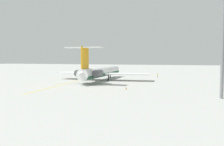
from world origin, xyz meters
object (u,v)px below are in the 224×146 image
object	(u,v)px
ground_crew_near_tail	(90,73)
safety_cone_nose	(126,88)
light_mast	(223,35)
ground_crew_near_nose	(158,75)
main_jetliner	(101,72)

from	to	relation	value
ground_crew_near_tail	safety_cone_nose	bearing A→B (deg)	-154.24
safety_cone_nose	light_mast	distance (m)	26.76
ground_crew_near_nose	light_mast	bearing A→B (deg)	120.63
ground_crew_near_nose	safety_cone_nose	xyz separation A→B (m)	(38.01, -5.52, -0.86)
safety_cone_nose	ground_crew_near_tail	bearing A→B (deg)	-148.27
safety_cone_nose	light_mast	xyz separation A→B (m)	(8.58, 21.91, 12.75)
ground_crew_near_nose	ground_crew_near_tail	world-z (taller)	ground_crew_near_nose
ground_crew_near_tail	safety_cone_nose	size ratio (longest dim) A/B	3.16
main_jetliner	safety_cone_nose	world-z (taller)	main_jetliner
main_jetliner	ground_crew_near_tail	world-z (taller)	main_jetliner
ground_crew_near_nose	light_mast	distance (m)	50.80
ground_crew_near_nose	light_mast	size ratio (longest dim) A/B	0.08
ground_crew_near_tail	safety_cone_nose	xyz separation A→B (m)	(42.22, 26.11, -0.83)
ground_crew_near_tail	main_jetliner	bearing A→B (deg)	-156.21
ground_crew_near_tail	light_mast	distance (m)	70.92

